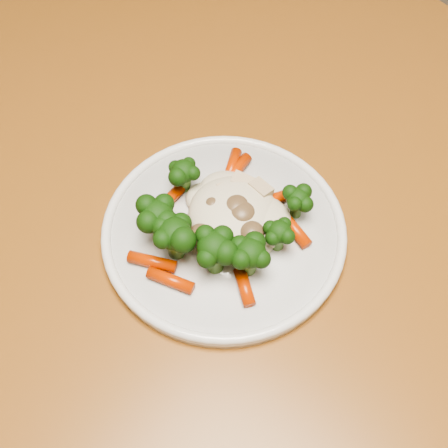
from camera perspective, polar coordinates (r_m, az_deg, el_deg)
name	(u,v)px	position (r m, az deg, el deg)	size (l,w,h in m)	color
dining_table	(314,301)	(0.65, 9.17, -7.73)	(1.41, 1.12, 0.75)	#945922
plate	(224,232)	(0.56, 0.00, -0.79)	(0.24, 0.24, 0.01)	silver
meal	(220,222)	(0.54, -0.42, 0.21)	(0.16, 0.18, 0.05)	beige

